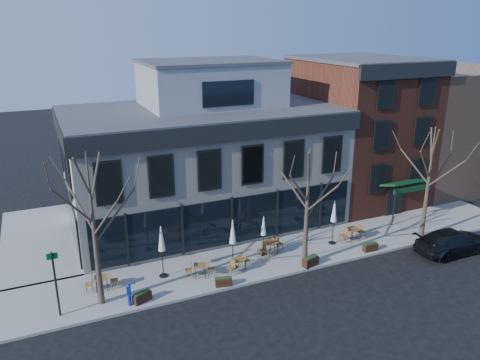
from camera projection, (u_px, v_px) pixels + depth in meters
name	position (u px, v px, depth m)	size (l,w,h in m)	color
ground	(232.00, 248.00, 29.78)	(120.00, 120.00, 0.00)	black
sidewalk_front	(293.00, 252.00, 29.14)	(33.50, 4.70, 0.15)	gray
sidewalk_side	(38.00, 241.00, 30.63)	(4.50, 12.00, 0.15)	gray
corner_building	(204.00, 157.00, 32.71)	(18.39, 10.39, 11.10)	silver
red_brick_building	(357.00, 129.00, 37.32)	(8.20, 11.78, 11.18)	brown
bg_building	(439.00, 124.00, 42.25)	(12.00, 12.00, 10.00)	#8C664C
tree_corner	(94.00, 229.00, 22.39)	(3.93, 3.98, 7.92)	#382B21
tree_mid	(307.00, 206.00, 26.35)	(3.50, 3.55, 7.04)	#382B21
tree_right	(429.00, 182.00, 29.75)	(3.72, 3.77, 7.48)	#382B21
sign_pole	(55.00, 280.00, 22.05)	(0.50, 0.10, 3.40)	black
parked_sedan	(453.00, 242.00, 29.00)	(2.09, 5.13, 1.49)	black
call_box	(129.00, 294.00, 23.28)	(0.24, 0.24, 1.21)	#0D28B2
cafe_set_0	(102.00, 282.00, 24.72)	(1.76, 0.77, 0.91)	brown
cafe_set_1	(200.00, 269.00, 25.99)	(1.72, 0.91, 0.89)	brown
cafe_set_2	(239.00, 264.00, 26.63)	(1.69, 1.04, 0.88)	brown
cafe_set_3	(270.00, 247.00, 28.49)	(1.99, 0.97, 1.02)	brown
cafe_set_5	(352.00, 233.00, 30.39)	(1.89, 0.77, 1.00)	brown
umbrella_0	(161.00, 241.00, 25.49)	(0.49, 0.49, 3.06)	black
umbrella_1	(233.00, 234.00, 26.44)	(0.48, 0.48, 3.00)	black
umbrella_2	(264.00, 228.00, 28.07)	(0.41, 0.41, 2.54)	black
umbrella_4	(334.00, 214.00, 29.46)	(0.47, 0.47, 2.92)	black
planter_0	(142.00, 297.00, 23.72)	(1.03, 0.72, 0.54)	black
planter_1	(224.00, 282.00, 25.15)	(0.94, 0.54, 0.50)	#311C10
planter_2	(311.00, 261.00, 27.25)	(1.09, 0.65, 0.57)	black
planter_3	(370.00, 247.00, 29.04)	(0.95, 0.40, 0.52)	black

